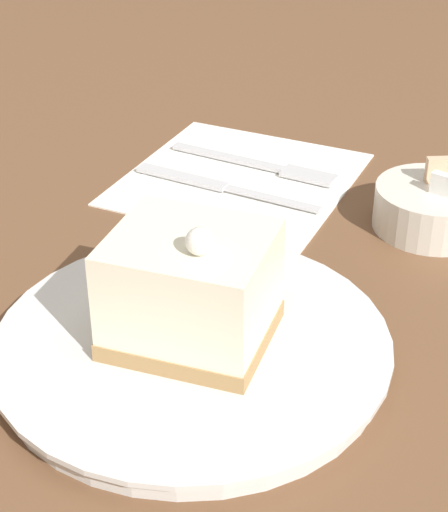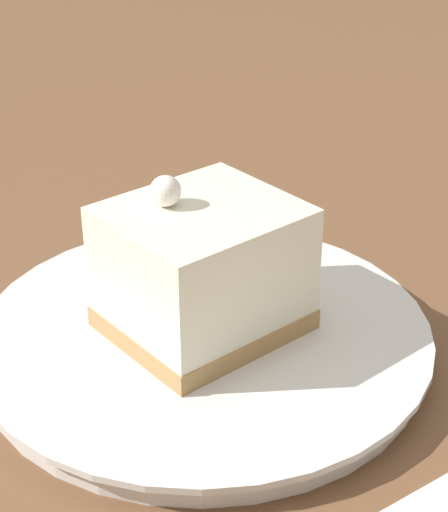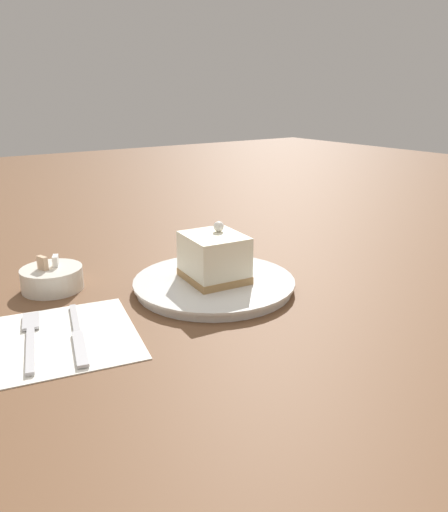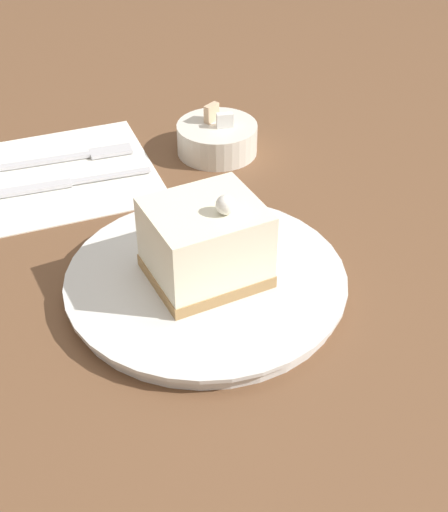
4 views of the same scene
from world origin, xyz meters
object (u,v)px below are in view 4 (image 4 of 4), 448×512
Objects in this scene: cake_slice at (205,243)px; sugar_bowl at (217,138)px; plate at (206,281)px; knife at (56,185)px; fork at (75,156)px.

cake_slice reaches higher than sugar_bowl.
plate is at bearing -173.05° from cake_slice.
knife is 1.85× the size of sugar_bowl.
sugar_bowl reaches higher than knife.
sugar_bowl is at bearing 151.30° from cake_slice.
sugar_bowl is (0.08, 0.16, 0.01)m from fork.
fork is at bearing -178.78° from plate.
knife is (0.05, -0.04, 0.00)m from fork.
cake_slice is 0.60× the size of knife.
cake_slice reaches higher than knife.
sugar_bowl reaches higher than fork.
knife is (-0.25, -0.05, -0.00)m from plate.
sugar_bowl is (-0.22, 0.15, -0.04)m from cake_slice.
fork is (-0.29, -0.01, -0.00)m from plate.
knife is at bearing -168.40° from plate.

